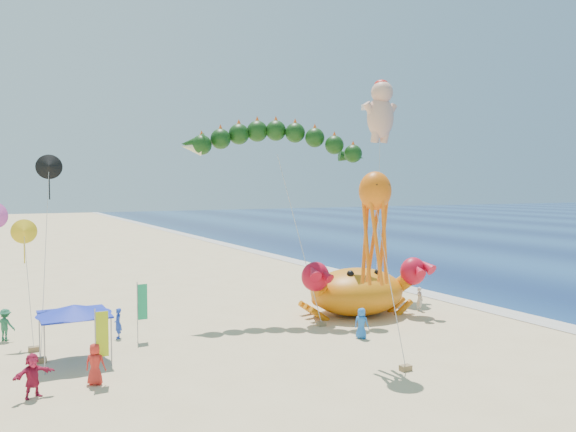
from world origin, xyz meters
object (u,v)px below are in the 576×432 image
Objects in this scene: dragon_kite at (275,146)px; cherub_kite at (381,110)px; canopy_blue at (74,310)px; crab_inflatable at (358,290)px; octopus_kite at (375,220)px.

cherub_kite is (10.84, 3.37, 3.34)m from dragon_kite.
canopy_blue is (-23.37, -7.27, -11.70)m from cherub_kite.
octopus_kite is at bearing -120.95° from crab_inflatable.
crab_inflatable is at bearing -136.74° from cherub_kite.
octopus_kite is (-11.20, -14.29, -7.41)m from cherub_kite.
dragon_kite is 15.57m from canopy_blue.
cherub_kite reaches higher than octopus_kite.
cherub_kite reaches higher than dragon_kite.
crab_inflatable is 2.51× the size of canopy_blue.
cherub_kite is at bearing 43.26° from crab_inflatable.
octopus_kite is at bearing -128.09° from cherub_kite.
dragon_kite reaches higher than octopus_kite.
octopus_kite is 14.69m from canopy_blue.
octopus_kite is (-5.16, -8.60, 5.09)m from crab_inflatable.
cherub_kite is at bearing 17.28° from dragon_kite.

